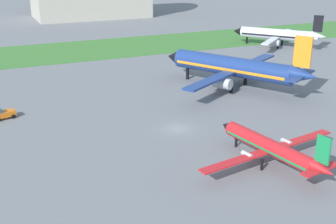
# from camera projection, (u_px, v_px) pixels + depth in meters

# --- Properties ---
(ground_plane) EXTENTS (600.00, 600.00, 0.00)m
(ground_plane) POSITION_uv_depth(u_px,v_px,m) (177.00, 129.00, 68.29)
(ground_plane) COLOR slate
(grass_taxiway_strip) EXTENTS (360.00, 28.00, 0.08)m
(grass_taxiway_strip) POSITION_uv_depth(u_px,v_px,m) (82.00, 50.00, 123.68)
(grass_taxiway_strip) COLOR #3D7533
(grass_taxiway_strip) RESTS_ON ground_plane
(airplane_parked_jet_far) EXTENTS (23.12, 23.53, 9.88)m
(airplane_parked_jet_far) POSITION_uv_depth(u_px,v_px,m) (278.00, 35.00, 127.41)
(airplane_parked_jet_far) COLOR silver
(airplane_parked_jet_far) RESTS_ON ground_plane
(airplane_foreground_turboprop) EXTENTS (22.45, 19.30, 6.76)m
(airplane_foreground_turboprop) POSITION_uv_depth(u_px,v_px,m) (271.00, 147.00, 56.02)
(airplane_foreground_turboprop) COLOR red
(airplane_foreground_turboprop) RESTS_ON ground_plane
(airplane_midfield_jet) EXTENTS (31.03, 31.00, 12.16)m
(airplane_midfield_jet) POSITION_uv_depth(u_px,v_px,m) (234.00, 67.00, 87.63)
(airplane_midfield_jet) COLOR navy
(airplane_midfield_jet) RESTS_ON ground_plane
(pushback_tug_near_gate) EXTENTS (3.92, 2.73, 1.95)m
(pushback_tug_near_gate) POSITION_uv_depth(u_px,v_px,m) (3.00, 114.00, 72.18)
(pushback_tug_near_gate) COLOR orange
(pushback_tug_near_gate) RESTS_ON ground_plane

